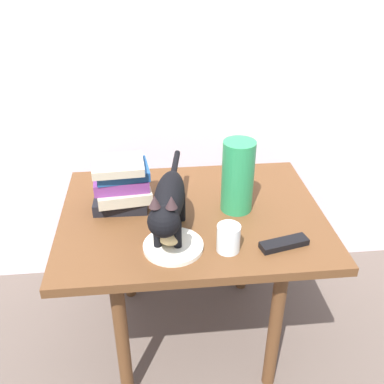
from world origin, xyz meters
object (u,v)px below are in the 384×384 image
Objects in this scene: cat at (169,202)px; tv_remote at (284,244)px; side_table at (192,230)px; green_vase at (238,177)px; book_stack at (122,184)px; candle_jar at (228,239)px; bread_roll at (168,236)px; plate at (173,246)px.

tv_remote is at bearing -12.18° from cat.
tv_remote is (0.34, -0.07, -0.12)m from cat.
side_table is at bearing 126.74° from tv_remote.
tv_remote is (0.10, -0.22, -0.11)m from green_vase.
cat is at bearing -120.93° from side_table.
book_stack is (-0.23, 0.06, 0.16)m from side_table.
candle_jar is 0.17m from tv_remote.
book_stack is 0.81× the size of green_vase.
green_vase is at bearing -7.28° from book_stack.
bread_roll is (-0.09, -0.18, 0.11)m from side_table.
cat reaches higher than tv_remote.
tv_remote is at bearing -4.25° from plate.
green_vase is (0.15, 0.01, 0.20)m from side_table.
plate is 2.26× the size of bread_roll.
candle_jar is (0.32, -0.27, -0.05)m from book_stack.
book_stack is 2.36× the size of candle_jar.
side_table is at bearing 63.76° from bread_roll.
plate is 0.33m from tv_remote.
side_table is 0.22m from plate.
green_vase reaches higher than side_table.
bread_roll is at bearing -59.31° from book_stack.
candle_jar reaches higher than tv_remote.
green_vase is 0.27m from tv_remote.
book_stack is 0.56m from tv_remote.
side_table is at bearing 59.07° from cat.
cat is (-0.08, -0.14, 0.20)m from side_table.
cat is 1.92× the size of green_vase.
bread_roll is 0.32× the size of green_vase.
tv_remote is (0.33, -0.02, 0.00)m from plate.
tv_remote is (0.35, -0.03, -0.03)m from bread_roll.
green_vase is at bearing 40.97° from plate.
side_table is 1.85× the size of cat.
bread_roll is at bearing 169.86° from candle_jar.
candle_jar reaches higher than side_table.
side_table is at bearing 112.11° from candle_jar.
side_table is at bearing 68.14° from plate.
candle_jar is (0.17, -0.07, -0.09)m from cat.
green_vase is at bearing 38.28° from bread_roll.
candle_jar is (0.16, -0.02, 0.03)m from plate.
plate is at bearing -139.03° from green_vase.
side_table is 3.54× the size of green_vase.
tv_remote is (0.17, -0.00, -0.03)m from candle_jar.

